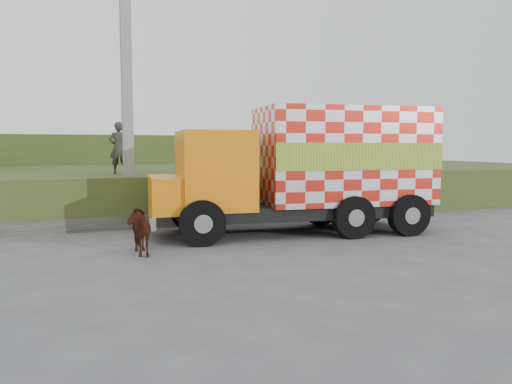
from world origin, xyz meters
name	(u,v)px	position (x,y,z in m)	size (l,w,h in m)	color
ground	(202,255)	(0.00, 0.00, 0.00)	(120.00, 120.00, 0.00)	#474749
embankment	(138,187)	(0.00, 10.00, 0.75)	(40.00, 12.00, 1.50)	#29511B
embankment_far	(111,161)	(0.00, 22.00, 1.50)	(40.00, 12.00, 3.00)	#29511B
retaining_strip	(96,224)	(-2.00, 4.20, 0.20)	(16.00, 0.50, 0.40)	#595651
utility_pole	(127,89)	(-1.00, 4.60, 4.08)	(1.20, 0.30, 8.00)	gray
cargo_truck	(308,169)	(3.50, 1.76, 1.78)	(7.96, 3.42, 3.45)	black
cow	(136,230)	(-1.34, 0.56, 0.56)	(0.60, 1.32, 1.11)	black
pedestrian	(119,148)	(-1.10, 6.27, 2.35)	(0.62, 0.41, 1.70)	#2E2B29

